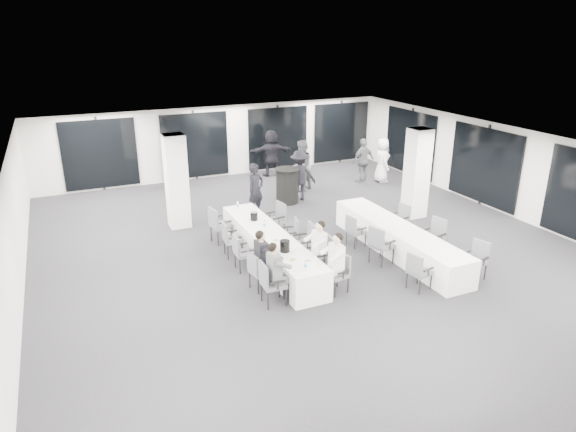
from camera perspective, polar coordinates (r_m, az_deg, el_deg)
name	(u,v)px	position (r m, az deg, el deg)	size (l,w,h in m)	color
room	(320,186)	(14.79, 3.63, 3.40)	(14.04, 16.04, 2.84)	#222227
column_left	(177,181)	(15.47, -12.28, 3.78)	(0.60, 0.60, 2.80)	white
column_right	(417,173)	(16.46, 14.11, 4.63)	(0.60, 0.60, 2.80)	white
banquet_table_main	(270,248)	(13.12, -2.00, -3.56)	(0.90, 5.00, 0.75)	white
banquet_table_side	(398,240)	(13.91, 12.09, -2.59)	(0.90, 5.00, 0.75)	white
cocktail_table	(287,186)	(17.45, -0.10, 3.40)	(0.86, 0.86, 1.19)	black
chair_main_left_near	(270,281)	(11.08, -2.04, -7.22)	(0.52, 0.58, 0.99)	#54565B
chair_main_left_second	(258,269)	(11.70, -3.36, -5.91)	(0.53, 0.56, 0.91)	#54565B
chair_main_left_mid	(241,251)	(12.66, -5.21, -3.86)	(0.46, 0.52, 0.90)	#54565B
chair_main_left_fourth	(230,237)	(13.41, -6.46, -2.39)	(0.51, 0.56, 0.94)	#54565B
chair_main_left_far	(218,223)	(14.30, -7.78, -0.75)	(0.60, 0.64, 1.03)	#54565B
chair_main_right_near	(339,271)	(11.69, 5.73, -6.05)	(0.52, 0.55, 0.89)	#54565B
chair_main_right_second	(323,254)	(12.30, 3.93, -4.20)	(0.56, 0.61, 1.04)	#54565B
chair_main_right_mid	(307,241)	(13.01, 2.11, -2.77)	(0.55, 0.61, 1.02)	#54565B
chair_main_right_fourth	(292,232)	(13.76, 0.44, -1.83)	(0.53, 0.56, 0.87)	#54565B
chair_main_right_far	(277,217)	(14.64, -1.26, -0.15)	(0.56, 0.61, 0.99)	#54565B
chair_side_left_near	(418,269)	(12.03, 14.21, -5.78)	(0.54, 0.57, 0.91)	#54565B
chair_side_left_mid	(380,243)	(13.09, 10.15, -2.97)	(0.62, 0.65, 1.01)	#54565B
chair_side_left_far	(354,229)	(14.07, 7.37, -1.45)	(0.50, 0.54, 0.88)	#54565B
chair_side_right_near	(477,258)	(13.00, 20.24, -4.36)	(0.56, 0.59, 0.94)	#54565B
chair_side_right_mid	(435,234)	(13.99, 16.04, -1.97)	(0.59, 0.62, 0.99)	#54565B
chair_side_right_far	(401,218)	(15.09, 12.40, -0.18)	(0.52, 0.56, 0.91)	#54565B
seated_guest_a	(277,269)	(11.02, -1.23, -5.92)	(0.50, 0.38, 1.44)	#53565B
seated_guest_b	(264,256)	(11.64, -2.67, -4.44)	(0.50, 0.38, 1.44)	black
seated_guest_c	(334,260)	(11.48, 5.12, -4.87)	(0.50, 0.38, 1.44)	white
seated_guest_d	(317,246)	(12.14, 3.22, -3.37)	(0.50, 0.38, 1.44)	white
standing_guest_a	(256,186)	(16.17, -3.62, 3.30)	(0.70, 0.57, 1.92)	black
standing_guest_b	(301,162)	(18.67, 1.49, 5.98)	(1.02, 0.62, 2.12)	#53565B
standing_guest_c	(300,172)	(17.65, 1.31, 4.90)	(1.28, 0.65, 1.98)	black
standing_guest_d	(363,158)	(19.93, 8.37, 6.43)	(1.14, 0.64, 1.93)	#53565B
standing_guest_e	(382,157)	(20.12, 10.44, 6.42)	(0.93, 0.57, 1.92)	white
standing_guest_f	(271,150)	(20.62, -1.85, 7.36)	(1.95, 0.75, 2.12)	black
standing_guest_g	(172,161)	(19.49, -12.78, 6.00)	(0.75, 0.60, 2.05)	black
ice_bucket_near	(285,246)	(11.95, -0.37, -3.35)	(0.24, 0.24, 0.27)	black
ice_bucket_far	(254,216)	(13.90, -3.80, 0.00)	(0.20, 0.20, 0.23)	black
water_bottle_a	(305,265)	(11.13, 1.96, -5.44)	(0.06, 0.06, 0.20)	silver
water_bottle_b	(265,224)	(13.38, -2.63, -0.88)	(0.06, 0.06, 0.20)	silver
water_bottle_c	(238,205)	(14.85, -5.60, 1.24)	(0.06, 0.06, 0.20)	silver
plate_a	(293,260)	(11.55, 0.53, -4.89)	(0.22, 0.22, 0.03)	white
plate_b	(308,261)	(11.52, 2.29, -4.99)	(0.18, 0.18, 0.03)	white
plate_c	(276,240)	(12.59, -1.36, -2.70)	(0.19, 0.19, 0.03)	white
wine_glass	(317,260)	(11.24, 3.21, -4.91)	(0.08, 0.08, 0.20)	silver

